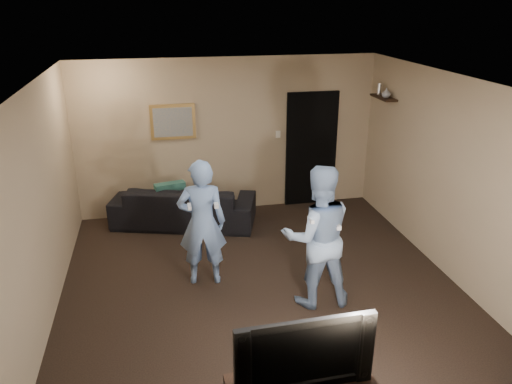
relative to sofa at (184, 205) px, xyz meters
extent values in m
plane|color=black|center=(0.82, -2.02, -0.33)|extent=(5.00, 5.00, 0.00)
cube|color=silver|center=(0.82, -2.02, 2.27)|extent=(5.00, 5.00, 0.04)
cube|color=tan|center=(0.82, 0.48, 0.97)|extent=(5.00, 0.04, 2.60)
cube|color=tan|center=(0.82, -4.52, 0.97)|extent=(5.00, 0.04, 2.60)
cube|color=tan|center=(-1.68, -2.02, 0.97)|extent=(0.04, 5.00, 2.60)
cube|color=tan|center=(3.32, -2.02, 0.97)|extent=(0.04, 5.00, 2.60)
imported|color=black|center=(0.00, 0.00, 0.00)|extent=(2.43, 1.50, 0.66)
cube|color=#194D45|center=(-0.21, 0.00, 0.15)|extent=(0.51, 0.27, 0.48)
cube|color=olive|center=(-0.08, 0.45, 1.27)|extent=(0.72, 0.05, 0.57)
cube|color=slate|center=(-0.08, 0.42, 1.27)|extent=(0.62, 0.01, 0.47)
cube|color=black|center=(2.27, 0.45, 0.67)|extent=(0.90, 0.06, 2.00)
cube|color=silver|center=(1.67, 0.45, 0.97)|extent=(0.08, 0.02, 0.12)
cube|color=black|center=(3.21, -0.22, 1.66)|extent=(0.20, 0.60, 0.03)
imported|color=#A9A8AD|center=(3.21, -0.30, 1.75)|extent=(0.16, 0.16, 0.15)
cylinder|color=silver|center=(3.21, -0.04, 1.76)|extent=(0.06, 0.06, 0.18)
imported|color=black|center=(0.68, -4.34, 0.48)|extent=(1.17, 0.18, 0.67)
imported|color=#779ACF|center=(0.12, -1.84, 0.50)|extent=(0.65, 0.46, 1.67)
cube|color=white|center=(-0.04, -2.06, 0.83)|extent=(0.04, 0.14, 0.04)
cube|color=white|center=(0.28, -2.06, 0.82)|extent=(0.05, 0.09, 0.05)
imported|color=#8AA6C9|center=(1.39, -2.57, 0.54)|extent=(0.89, 0.71, 1.75)
cube|color=white|center=(1.23, -2.79, 0.87)|extent=(0.04, 0.14, 0.04)
cube|color=white|center=(1.55, -2.79, 0.76)|extent=(0.05, 0.09, 0.05)
camera|label=1|loc=(-0.36, -7.53, 3.15)|focal=35.00mm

